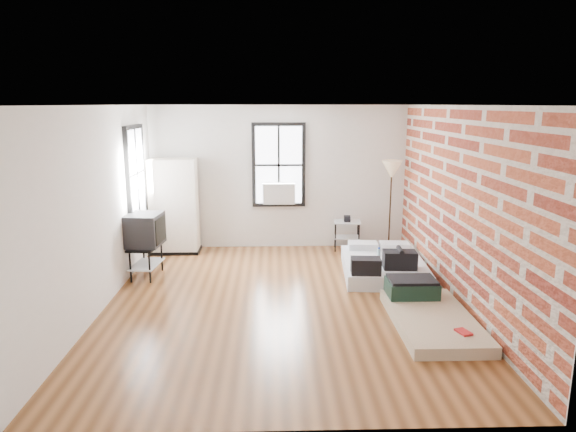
{
  "coord_description": "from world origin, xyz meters",
  "views": [
    {
      "loc": [
        -0.1,
        -7.0,
        2.82
      ],
      "look_at": [
        0.11,
        0.3,
        1.22
      ],
      "focal_mm": 32.0,
      "sensor_mm": 36.0,
      "label": 1
    }
  ],
  "objects_px": {
    "mattress_bare": "(427,312)",
    "wardrobe": "(174,206)",
    "tv_stand": "(145,232)",
    "side_table": "(347,227)",
    "mattress_main": "(383,265)",
    "floor_lamp": "(392,174)"
  },
  "relations": [
    {
      "from": "mattress_bare",
      "to": "wardrobe",
      "type": "relative_size",
      "value": 1.04
    },
    {
      "from": "wardrobe",
      "to": "tv_stand",
      "type": "relative_size",
      "value": 1.7
    },
    {
      "from": "tv_stand",
      "to": "side_table",
      "type": "bearing_deg",
      "value": 28.55
    },
    {
      "from": "mattress_bare",
      "to": "side_table",
      "type": "xyz_separation_m",
      "value": [
        -0.6,
        3.41,
        0.33
      ]
    },
    {
      "from": "mattress_bare",
      "to": "side_table",
      "type": "distance_m",
      "value": 3.48
    },
    {
      "from": "mattress_main",
      "to": "wardrobe",
      "type": "height_order",
      "value": "wardrobe"
    },
    {
      "from": "mattress_main",
      "to": "wardrobe",
      "type": "distance_m",
      "value": 4.08
    },
    {
      "from": "wardrobe",
      "to": "side_table",
      "type": "height_order",
      "value": "wardrobe"
    },
    {
      "from": "mattress_main",
      "to": "side_table",
      "type": "xyz_separation_m",
      "value": [
        -0.41,
        1.51,
        0.3
      ]
    },
    {
      "from": "mattress_main",
      "to": "wardrobe",
      "type": "xyz_separation_m",
      "value": [
        -3.74,
        1.44,
        0.74
      ]
    },
    {
      "from": "mattress_main",
      "to": "tv_stand",
      "type": "distance_m",
      "value": 4.0
    },
    {
      "from": "tv_stand",
      "to": "floor_lamp",
      "type": "bearing_deg",
      "value": 23.74
    },
    {
      "from": "mattress_bare",
      "to": "wardrobe",
      "type": "xyz_separation_m",
      "value": [
        -3.93,
        3.34,
        0.78
      ]
    },
    {
      "from": "mattress_main",
      "to": "tv_stand",
      "type": "xyz_separation_m",
      "value": [
        -3.96,
        -0.0,
        0.61
      ]
    },
    {
      "from": "wardrobe",
      "to": "side_table",
      "type": "distance_m",
      "value": 3.36
    },
    {
      "from": "tv_stand",
      "to": "wardrobe",
      "type": "bearing_deg",
      "value": 87.03
    },
    {
      "from": "mattress_main",
      "to": "mattress_bare",
      "type": "xyz_separation_m",
      "value": [
        0.18,
        -1.91,
        -0.04
      ]
    },
    {
      "from": "tv_stand",
      "to": "mattress_bare",
      "type": "bearing_deg",
      "value": -19.22
    },
    {
      "from": "side_table",
      "to": "mattress_bare",
      "type": "bearing_deg",
      "value": -80.11
    },
    {
      "from": "side_table",
      "to": "floor_lamp",
      "type": "xyz_separation_m",
      "value": [
        0.82,
        -0.07,
        1.06
      ]
    },
    {
      "from": "mattress_main",
      "to": "tv_stand",
      "type": "height_order",
      "value": "tv_stand"
    },
    {
      "from": "mattress_bare",
      "to": "tv_stand",
      "type": "xyz_separation_m",
      "value": [
        -4.14,
        1.91,
        0.64
      ]
    }
  ]
}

